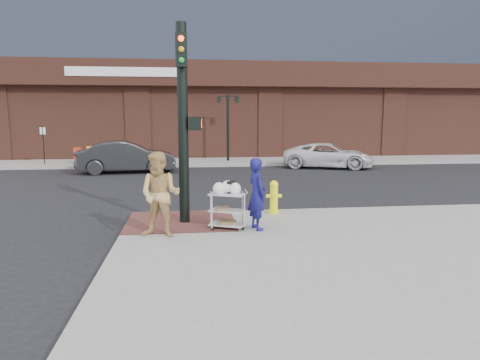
{
  "coord_description": "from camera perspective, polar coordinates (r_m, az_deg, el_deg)",
  "views": [
    {
      "loc": [
        -0.34,
        -10.15,
        2.9
      ],
      "look_at": [
        0.93,
        0.68,
        1.25
      ],
      "focal_mm": 32.0,
      "sensor_mm": 36.0,
      "label": 1
    }
  ],
  "objects": [
    {
      "name": "brick_curb_ramp",
      "position": [
        11.38,
        -7.86,
        -5.42
      ],
      "size": [
        2.8,
        2.4,
        0.01
      ],
      "primitive_type": "cube",
      "color": "#542A27",
      "rests_on": "sidewalk_near"
    },
    {
      "name": "newsbox_blue",
      "position": [
        26.23,
        -16.29,
        3.28
      ],
      "size": [
        0.5,
        0.48,
        0.95
      ],
      "primitive_type": "cube",
      "rotation": [
        0.0,
        0.0,
        -0.38
      ],
      "color": "#1C23BA",
      "rests_on": "sidewalk_far"
    },
    {
      "name": "newsbox_red",
      "position": [
        26.28,
        -20.78,
        3.07
      ],
      "size": [
        0.4,
        0.37,
        0.95
      ],
      "primitive_type": "cube",
      "rotation": [
        0.0,
        0.0,
        -0.01
      ],
      "color": "red",
      "rests_on": "sidewalk_far"
    },
    {
      "name": "minivan_white",
      "position": [
        24.38,
        11.69,
        3.22
      ],
      "size": [
        5.45,
        3.84,
        1.38
      ],
      "primitive_type": "imported",
      "rotation": [
        0.0,
        0.0,
        1.23
      ],
      "color": "silver",
      "rests_on": "ground"
    },
    {
      "name": "pedestrian_tan",
      "position": [
        9.84,
        -10.59,
        -1.94
      ],
      "size": [
        1.11,
        0.97,
        1.95
      ],
      "primitive_type": "imported",
      "rotation": [
        0.0,
        0.0,
        -0.28
      ],
      "color": "tan",
      "rests_on": "sidewalk_near"
    },
    {
      "name": "ground",
      "position": [
        10.56,
        -4.65,
        -7.36
      ],
      "size": [
        220.0,
        220.0,
        0.0
      ],
      "primitive_type": "plane",
      "color": "black",
      "rests_on": "ground"
    },
    {
      "name": "fire_hydrant",
      "position": [
        12.11,
        4.54,
        -2.22
      ],
      "size": [
        0.44,
        0.31,
        0.94
      ],
      "color": "#FFF415",
      "rests_on": "sidewalk_near"
    },
    {
      "name": "utility_cart",
      "position": [
        10.45,
        -1.69,
        -3.64
      ],
      "size": [
        0.96,
        0.78,
        1.17
      ],
      "color": "#B6B5BB",
      "rests_on": "sidewalk_near"
    },
    {
      "name": "sedan_dark",
      "position": [
        22.6,
        -14.87,
        3.0
      ],
      "size": [
        5.06,
        2.2,
        1.62
      ],
      "primitive_type": "imported",
      "rotation": [
        0.0,
        0.0,
        1.67
      ],
      "color": "black",
      "rests_on": "ground"
    },
    {
      "name": "traffic_signal_pole",
      "position": [
        10.92,
        -7.51,
        8.17
      ],
      "size": [
        0.61,
        0.51,
        5.0
      ],
      "color": "black",
      "rests_on": "sidewalk_near"
    },
    {
      "name": "newsbox_yellow",
      "position": [
        25.9,
        -19.25,
        3.14
      ],
      "size": [
        0.48,
        0.45,
        1.01
      ],
      "primitive_type": "cube",
      "rotation": [
        0.0,
        0.0,
        0.16
      ],
      "color": "gold",
      "rests_on": "sidewalk_far"
    },
    {
      "name": "woman_blue",
      "position": [
        10.32,
        2.27,
        -1.87
      ],
      "size": [
        0.57,
        0.73,
        1.75
      ],
      "primitive_type": "imported",
      "rotation": [
        0.0,
        0.0,
        1.84
      ],
      "color": "#121156",
      "rests_on": "sidewalk_near"
    },
    {
      "name": "parking_sign",
      "position": [
        26.49,
        -24.72,
        4.24
      ],
      "size": [
        0.05,
        0.05,
        2.2
      ],
      "primitive_type": "cylinder",
      "color": "black",
      "rests_on": "sidewalk_far"
    },
    {
      "name": "lamp_post",
      "position": [
        26.25,
        -1.62,
        7.98
      ],
      "size": [
        1.32,
        0.22,
        4.0
      ],
      "color": "black",
      "rests_on": "sidewalk_far"
    },
    {
      "name": "sidewalk_far",
      "position": [
        44.15,
        10.24,
        4.79
      ],
      "size": [
        65.0,
        36.0,
        0.15
      ],
      "primitive_type": "cube",
      "color": "gray",
      "rests_on": "ground"
    }
  ]
}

